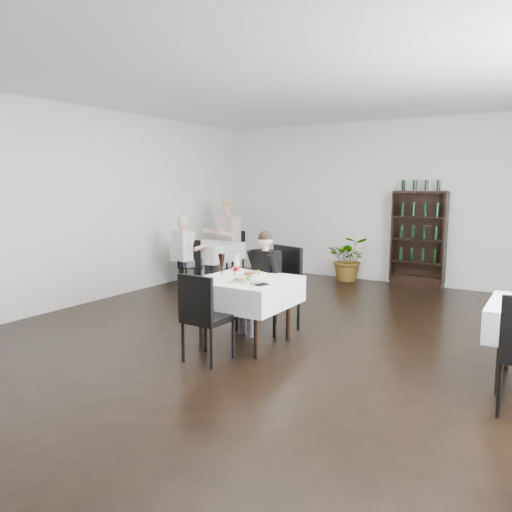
{
  "coord_description": "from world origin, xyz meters",
  "views": [
    {
      "loc": [
        2.71,
        -4.73,
        1.85
      ],
      "look_at": [
        -0.29,
        0.2,
        1.01
      ],
      "focal_mm": 35.0,
      "sensor_mm": 36.0,
      "label": 1
    }
  ],
  "objects": [
    {
      "name": "pilsner_dark",
      "position": [
        -0.59,
        -0.06,
        0.91
      ],
      "size": [
        0.08,
        0.08,
        0.34
      ],
      "color": "black",
      "rests_on": "main_table"
    },
    {
      "name": "napkin_cutlery",
      "position": [
        -0.01,
        -0.21,
        0.78
      ],
      "size": [
        0.23,
        0.22,
        0.02
      ],
      "color": "black",
      "rests_on": "main_table"
    },
    {
      "name": "main_table",
      "position": [
        -0.3,
        0.0,
        0.62
      ],
      "size": [
        1.03,
        1.03,
        0.77
      ],
      "color": "black",
      "rests_on": "ground"
    },
    {
      "name": "plate_near",
      "position": [
        -0.21,
        -0.2,
        0.79
      ],
      "size": [
        0.25,
        0.25,
        0.07
      ],
      "color": "white",
      "rests_on": "main_table"
    },
    {
      "name": "coke_bottle",
      "position": [
        -0.47,
        0.07,
        0.88
      ],
      "size": [
        0.07,
        0.07,
        0.26
      ],
      "color": "silver",
      "rests_on": "main_table"
    },
    {
      "name": "diner_left_near",
      "position": [
        -2.66,
        1.84,
        0.76
      ],
      "size": [
        0.56,
        0.6,
        1.31
      ],
      "color": "#3F3F47",
      "rests_on": "ground"
    },
    {
      "name": "pilsner_lager",
      "position": [
        -0.46,
        0.09,
        0.88
      ],
      "size": [
        0.06,
        0.06,
        0.27
      ],
      "color": "gold",
      "rests_on": "main_table"
    },
    {
      "name": "main_chair_near",
      "position": [
        -0.34,
        -0.75,
        0.54
      ],
      "size": [
        0.44,
        0.45,
        0.94
      ],
      "color": "black",
      "rests_on": "ground"
    },
    {
      "name": "room_shell",
      "position": [
        0.0,
        0.0,
        1.5
      ],
      "size": [
        9.0,
        9.0,
        9.0
      ],
      "color": "black",
      "rests_on": "ground"
    },
    {
      "name": "diner_main",
      "position": [
        -0.39,
        0.51,
        0.74
      ],
      "size": [
        0.55,
        0.58,
        1.27
      ],
      "color": "#3F3F47",
      "rests_on": "ground"
    },
    {
      "name": "wine_shelf",
      "position": [
        0.6,
        4.31,
        0.85
      ],
      "size": [
        0.9,
        0.28,
        1.75
      ],
      "color": "black",
      "rests_on": "ground"
    },
    {
      "name": "diner_left_far",
      "position": [
        -2.73,
        3.09,
        0.9
      ],
      "size": [
        0.65,
        0.69,
        1.55
      ],
      "color": "#3F3F47",
      "rests_on": "ground"
    },
    {
      "name": "plate_far",
      "position": [
        -0.32,
        0.17,
        0.79
      ],
      "size": [
        0.24,
        0.24,
        0.07
      ],
      "color": "white",
      "rests_on": "main_table"
    },
    {
      "name": "left_chair_near",
      "position": [
        -2.65,
        1.93,
        0.52
      ],
      "size": [
        0.54,
        0.54,
        0.9
      ],
      "color": "black",
      "rests_on": "ground"
    },
    {
      "name": "main_chair_far",
      "position": [
        -0.25,
        0.73,
        0.6
      ],
      "size": [
        0.61,
        0.61,
        1.06
      ],
      "color": "black",
      "rests_on": "ground"
    },
    {
      "name": "potted_tree",
      "position": [
        -0.65,
        4.2,
        0.43
      ],
      "size": [
        0.96,
        0.9,
        0.86
      ],
      "primitive_type": "imported",
      "rotation": [
        0.0,
        0.0,
        0.36
      ],
      "color": "#21521C",
      "rests_on": "ground"
    },
    {
      "name": "left_table",
      "position": [
        -2.7,
        2.5,
        0.62
      ],
      "size": [
        0.98,
        0.98,
        0.77
      ],
      "color": "black",
      "rests_on": "ground"
    },
    {
      "name": "left_chair_far",
      "position": [
        -2.65,
        3.22,
        0.54
      ],
      "size": [
        0.56,
        0.57,
        0.95
      ],
      "color": "black",
      "rests_on": "ground"
    }
  ]
}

